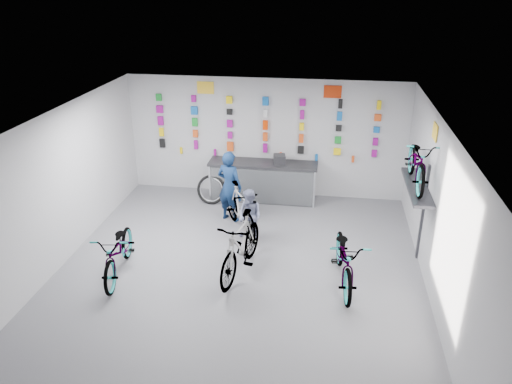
% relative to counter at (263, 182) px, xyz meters
% --- Properties ---
extents(floor, '(8.00, 8.00, 0.00)m').
position_rel_counter_xyz_m(floor, '(0.00, -3.54, -0.49)').
color(floor, '#56555B').
rests_on(floor, ground).
extents(ceiling, '(8.00, 8.00, 0.00)m').
position_rel_counter_xyz_m(ceiling, '(0.00, -3.54, 2.51)').
color(ceiling, white).
rests_on(ceiling, wall_back).
extents(wall_back, '(7.00, 0.00, 7.00)m').
position_rel_counter_xyz_m(wall_back, '(0.00, 0.46, 1.01)').
color(wall_back, silver).
rests_on(wall_back, floor).
extents(wall_front, '(7.00, 0.00, 7.00)m').
position_rel_counter_xyz_m(wall_front, '(0.00, -7.54, 1.01)').
color(wall_front, silver).
rests_on(wall_front, floor).
extents(wall_left, '(0.00, 8.00, 8.00)m').
position_rel_counter_xyz_m(wall_left, '(-3.50, -3.54, 1.01)').
color(wall_left, silver).
rests_on(wall_left, floor).
extents(wall_right, '(0.00, 8.00, 8.00)m').
position_rel_counter_xyz_m(wall_right, '(3.50, -3.54, 1.01)').
color(wall_right, silver).
rests_on(wall_right, floor).
extents(counter, '(2.70, 0.66, 1.00)m').
position_rel_counter_xyz_m(counter, '(0.00, 0.00, 0.00)').
color(counter, black).
rests_on(counter, floor).
extents(merch_wall, '(5.57, 0.08, 1.56)m').
position_rel_counter_xyz_m(merch_wall, '(-0.11, 0.39, 1.30)').
color(merch_wall, black).
rests_on(merch_wall, wall_back).
extents(wall_bracket, '(0.39, 1.90, 2.00)m').
position_rel_counter_xyz_m(wall_bracket, '(3.33, -2.34, 0.98)').
color(wall_bracket, '#333338').
rests_on(wall_bracket, wall_right).
extents(sign_left, '(0.42, 0.02, 0.30)m').
position_rel_counter_xyz_m(sign_left, '(-1.50, 0.44, 2.23)').
color(sign_left, yellow).
rests_on(sign_left, wall_back).
extents(sign_right, '(0.42, 0.02, 0.30)m').
position_rel_counter_xyz_m(sign_right, '(1.60, 0.44, 2.23)').
color(sign_right, '#B82C0B').
rests_on(sign_right, wall_back).
extents(sign_side, '(0.02, 0.40, 0.30)m').
position_rel_counter_xyz_m(sign_side, '(3.48, -2.34, 2.16)').
color(sign_side, yellow).
rests_on(sign_side, wall_right).
extents(bike_left, '(0.94, 1.97, 1.00)m').
position_rel_counter_xyz_m(bike_left, '(-2.22, -3.82, 0.01)').
color(bike_left, gray).
rests_on(bike_left, floor).
extents(bike_center, '(0.93, 2.05, 1.19)m').
position_rel_counter_xyz_m(bike_center, '(0.05, -3.44, 0.11)').
color(bike_center, gray).
rests_on(bike_center, floor).
extents(bike_right, '(0.90, 2.07, 1.06)m').
position_rel_counter_xyz_m(bike_right, '(1.99, -3.48, 0.04)').
color(bike_right, gray).
rests_on(bike_right, floor).
extents(bike_service, '(1.34, 1.80, 1.08)m').
position_rel_counter_xyz_m(bike_service, '(-0.26, -1.74, 0.05)').
color(bike_service, gray).
rests_on(bike_service, floor).
extents(bike_wall, '(0.63, 1.80, 0.95)m').
position_rel_counter_xyz_m(bike_wall, '(3.25, -2.34, 1.57)').
color(bike_wall, gray).
rests_on(bike_wall, wall_bracket).
extents(clerk, '(0.71, 0.59, 1.68)m').
position_rel_counter_xyz_m(clerk, '(-0.60, -1.22, 0.35)').
color(clerk, '#0E2447').
rests_on(clerk, floor).
extents(customer, '(0.72, 0.68, 1.17)m').
position_rel_counter_xyz_m(customer, '(0.01, -2.15, 0.10)').
color(customer, slate).
rests_on(customer, floor).
extents(spare_wheel, '(0.76, 0.38, 0.72)m').
position_rel_counter_xyz_m(spare_wheel, '(-1.25, -0.37, -0.14)').
color(spare_wheel, black).
rests_on(spare_wheel, floor).
extents(register, '(0.33, 0.35, 0.22)m').
position_rel_counter_xyz_m(register, '(0.41, 0.01, 0.62)').
color(register, black).
rests_on(register, counter).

